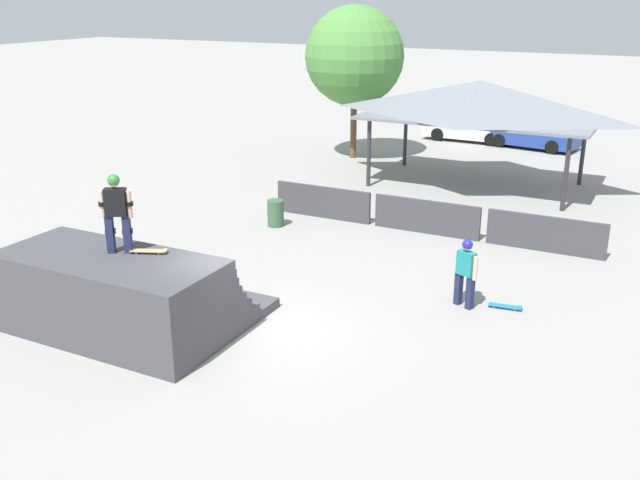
# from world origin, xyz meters

# --- Properties ---
(ground_plane) EXTENTS (160.00, 160.00, 0.00)m
(ground_plane) POSITION_xyz_m (0.00, 0.00, 0.00)
(ground_plane) COLOR gray
(quarter_pipe_ramp) EXTENTS (4.96, 3.98, 1.79)m
(quarter_pipe_ramp) POSITION_xyz_m (-2.62, -1.09, 0.80)
(quarter_pipe_ramp) COLOR #424247
(quarter_pipe_ramp) RESTS_ON ground
(skater_on_deck) EXTENTS (0.72, 0.49, 1.72)m
(skater_on_deck) POSITION_xyz_m (-2.58, -1.05, 2.79)
(skater_on_deck) COLOR #1E2347
(skater_on_deck) RESTS_ON quarter_pipe_ramp
(skateboard_on_deck) EXTENTS (0.80, 0.50, 0.09)m
(skateboard_on_deck) POSITION_xyz_m (-1.98, -0.81, 1.85)
(skateboard_on_deck) COLOR blue
(skateboard_on_deck) RESTS_ON quarter_pipe_ramp
(bystander_walking) EXTENTS (0.64, 0.38, 1.68)m
(bystander_walking) POSITION_xyz_m (3.75, 3.50, 0.99)
(bystander_walking) COLOR #1E2347
(bystander_walking) RESTS_ON ground
(skateboard_on_ground) EXTENTS (0.79, 0.29, 0.09)m
(skateboard_on_ground) POSITION_xyz_m (4.70, 3.82, 0.06)
(skateboard_on_ground) COLOR red
(skateboard_on_ground) RESTS_ON ground
(barrier_fence) EXTENTS (10.53, 0.12, 1.05)m
(barrier_fence) POSITION_xyz_m (1.15, 8.28, 0.52)
(barrier_fence) COLOR #3D3D42
(barrier_fence) RESTS_ON ground
(pavilion_shelter) EXTENTS (8.50, 4.61, 3.99)m
(pavilion_shelter) POSITION_xyz_m (0.90, 14.66, 3.27)
(pavilion_shelter) COLOR #2D2D33
(pavilion_shelter) RESTS_ON ground
(tree_beside_pavilion) EXTENTS (4.29, 4.29, 6.61)m
(tree_beside_pavilion) POSITION_xyz_m (-5.30, 16.94, 4.46)
(tree_beside_pavilion) COLOR brown
(tree_beside_pavilion) RESTS_ON ground
(trash_bin) EXTENTS (0.52, 0.52, 0.85)m
(trash_bin) POSITION_xyz_m (-3.36, 6.78, 0.42)
(trash_bin) COLOR #385B3D
(trash_bin) RESTS_ON ground
(parked_car_white) EXTENTS (4.49, 1.86, 1.27)m
(parked_car_white) POSITION_xyz_m (-1.77, 23.14, 0.60)
(parked_car_white) COLOR silver
(parked_car_white) RESTS_ON ground
(parked_car_blue) EXTENTS (4.46, 2.42, 1.27)m
(parked_car_blue) POSITION_xyz_m (1.40, 22.80, 0.60)
(parked_car_blue) COLOR navy
(parked_car_blue) RESTS_ON ground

